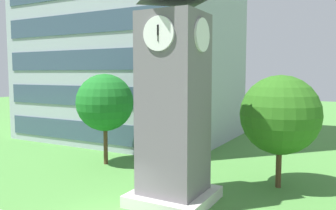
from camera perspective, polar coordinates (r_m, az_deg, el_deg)
name	(u,v)px	position (r m, az deg, el deg)	size (l,w,h in m)	color
office_building	(131,2)	(38.15, -6.12, 16.72)	(20.65, 15.10, 28.80)	#9EA8B2
clock_tower	(174,103)	(17.70, 0.98, 0.41)	(4.03, 4.03, 11.74)	slate
tree_by_building	(280,115)	(21.21, 18.15, -1.58)	(4.69, 4.69, 6.72)	#513823
tree_near_tower	(105,103)	(25.85, -10.44, 0.40)	(4.25, 4.25, 6.78)	#513823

